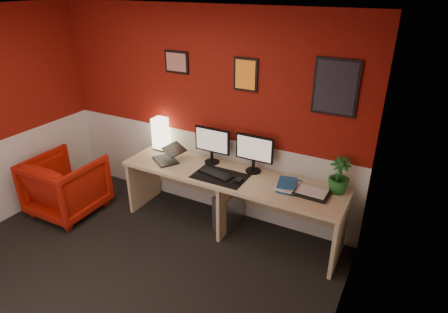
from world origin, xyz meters
TOP-DOWN VIEW (x-y plane):
  - ground at (0.00, 0.00)m, footprint 4.00×3.50m
  - ceiling at (0.00, 0.00)m, footprint 4.00×3.50m
  - wall_back at (0.00, 1.75)m, footprint 4.00×0.01m
  - wall_right at (2.00, 0.00)m, footprint 0.01×3.50m
  - wainscot_back at (0.00, 1.75)m, footprint 4.00×0.01m
  - desk at (0.57, 1.41)m, footprint 2.60×0.65m
  - shoji_lamp at (-0.55, 1.63)m, footprint 0.16×0.16m
  - laptop at (-0.29, 1.36)m, footprint 0.40×0.37m
  - monitor_left at (0.23, 1.59)m, footprint 0.45×0.06m
  - monitor_right at (0.76, 1.61)m, footprint 0.45×0.06m
  - desk_mat at (0.49, 1.32)m, footprint 0.60×0.38m
  - keyboard at (0.43, 1.33)m, footprint 0.44×0.22m
  - mouse at (0.73, 1.30)m, footprint 0.07×0.11m
  - book_bottom at (1.14, 1.42)m, footprint 0.29×0.35m
  - book_middle at (1.14, 1.42)m, footprint 0.23×0.30m
  - book_top at (1.14, 1.41)m, footprint 0.24×0.29m
  - zen_tray at (1.50, 1.43)m, footprint 0.36×0.26m
  - potted_plant at (1.72, 1.60)m, footprint 0.26×0.26m
  - pc_tower at (0.51, 1.50)m, footprint 0.22×0.46m
  - armchair at (-1.43, 0.78)m, footprint 0.81×0.83m
  - art_left at (-0.31, 1.74)m, footprint 0.32×0.02m
  - art_center at (0.58, 1.74)m, footprint 0.28×0.02m
  - art_right at (1.54, 1.74)m, footprint 0.44×0.02m

SIDE VIEW (x-z plane):
  - ground at x=0.00m, z-range -0.01..0.01m
  - pc_tower at x=0.51m, z-range 0.00..0.45m
  - desk at x=0.57m, z-range 0.00..0.73m
  - armchair at x=-1.43m, z-range 0.00..0.75m
  - wainscot_back at x=0.00m, z-range 0.00..1.00m
  - desk_mat at x=0.49m, z-range 0.73..0.74m
  - book_bottom at x=1.14m, z-range 0.73..0.76m
  - keyboard at x=0.43m, z-range 0.74..0.75m
  - zen_tray at x=1.50m, z-range 0.73..0.76m
  - mouse at x=0.73m, z-range 0.74..0.77m
  - book_middle at x=1.14m, z-range 0.76..0.78m
  - book_top at x=1.14m, z-range 0.78..0.80m
  - laptop at x=-0.29m, z-range 0.73..0.95m
  - potted_plant at x=1.72m, z-range 0.73..1.12m
  - shoji_lamp at x=-0.55m, z-range 0.73..1.13m
  - monitor_left at x=0.23m, z-range 0.73..1.31m
  - monitor_right at x=0.76m, z-range 0.73..1.31m
  - wall_back at x=0.00m, z-range 0.00..2.50m
  - wall_right at x=2.00m, z-range 0.00..2.50m
  - art_right at x=1.54m, z-range 1.50..2.06m
  - art_center at x=0.58m, z-range 1.62..1.98m
  - art_left at x=-0.31m, z-range 1.72..1.98m
  - ceiling at x=0.00m, z-range 2.50..2.50m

